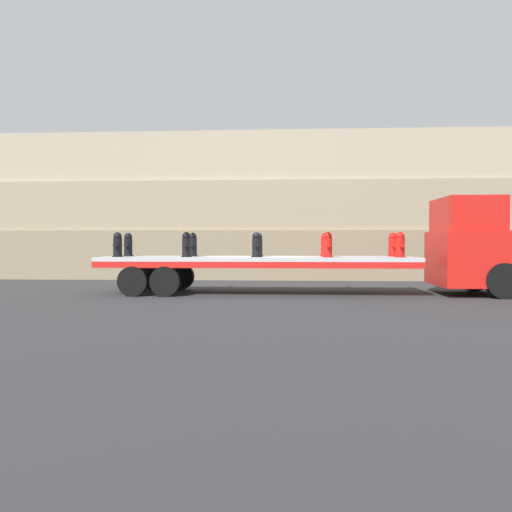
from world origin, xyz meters
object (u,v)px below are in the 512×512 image
(fire_hydrant_black_near_2, at_px, (256,245))
(fire_hydrant_red_near_3, at_px, (328,245))
(fire_hydrant_black_near_1, at_px, (186,245))
(fire_hydrant_red_near_4, at_px, (400,245))
(fire_hydrant_black_near_0, at_px, (118,245))
(truck_cab, at_px, (475,247))
(fire_hydrant_black_far_1, at_px, (193,245))
(fire_hydrant_black_far_0, at_px, (128,245))
(fire_hydrant_black_far_2, at_px, (258,245))
(flatbed_trailer, at_px, (235,264))
(fire_hydrant_red_far_4, at_px, (393,245))
(fire_hydrant_red_far_3, at_px, (325,245))

(fire_hydrant_black_near_2, height_order, fire_hydrant_red_near_3, same)
(fire_hydrant_black_near_1, xyz_separation_m, fire_hydrant_red_near_4, (6.86, 0.00, 0.00))
(fire_hydrant_black_near_0, bearing_deg, truck_cab, 2.69)
(fire_hydrant_black_far_1, distance_m, fire_hydrant_red_near_4, 6.95)
(fire_hydrant_black_far_0, xyz_separation_m, fire_hydrant_black_far_2, (4.57, 0.00, 0.00))
(fire_hydrant_black_near_2, relative_size, fire_hydrant_black_far_2, 1.00)
(flatbed_trailer, distance_m, fire_hydrant_black_far_2, 1.13)
(fire_hydrant_black_far_2, bearing_deg, fire_hydrant_black_near_0, -166.48)
(flatbed_trailer, distance_m, fire_hydrant_red_far_4, 5.41)
(truck_cab, distance_m, fire_hydrant_black_near_2, 7.14)
(fire_hydrant_black_far_1, bearing_deg, fire_hydrant_black_near_2, -25.69)
(fire_hydrant_black_far_1, distance_m, fire_hydrant_black_far_2, 2.29)
(fire_hydrant_red_far_4, bearing_deg, fire_hydrant_red_near_3, -154.31)
(truck_cab, height_order, fire_hydrant_black_near_1, truck_cab)
(fire_hydrant_black_near_2, relative_size, fire_hydrant_red_far_4, 1.00)
(fire_hydrant_black_near_1, bearing_deg, fire_hydrant_red_far_4, 9.11)
(fire_hydrant_black_far_2, bearing_deg, fire_hydrant_black_near_2, -90.00)
(fire_hydrant_black_near_0, bearing_deg, fire_hydrant_black_far_0, 90.00)
(fire_hydrant_red_near_3, bearing_deg, fire_hydrant_black_far_2, 154.31)
(fire_hydrant_red_near_4, distance_m, fire_hydrant_red_far_4, 1.10)
(truck_cab, height_order, fire_hydrant_red_near_3, truck_cab)
(fire_hydrant_black_near_2, distance_m, fire_hydrant_red_far_4, 4.70)
(fire_hydrant_black_near_1, xyz_separation_m, fire_hydrant_red_far_3, (4.57, 1.10, 0.00))
(fire_hydrant_black_far_2, height_order, fire_hydrant_red_near_4, same)
(fire_hydrant_black_near_1, height_order, fire_hydrant_black_far_2, same)
(fire_hydrant_black_near_1, height_order, fire_hydrant_red_far_4, same)
(fire_hydrant_black_far_1, height_order, fire_hydrant_red_near_3, same)
(fire_hydrant_black_far_1, bearing_deg, fire_hydrant_black_far_2, 0.00)
(fire_hydrant_black_far_0, bearing_deg, fire_hydrant_black_near_2, -13.52)
(truck_cab, relative_size, fire_hydrant_black_far_1, 3.88)
(fire_hydrant_black_near_1, xyz_separation_m, fire_hydrant_black_far_1, (0.00, 1.10, 0.00))
(truck_cab, bearing_deg, fire_hydrant_black_far_1, 176.65)
(fire_hydrant_red_near_4, bearing_deg, fire_hydrant_black_near_0, 180.00)
(fire_hydrant_black_far_1, distance_m, fire_hydrant_red_far_4, 6.86)
(fire_hydrant_red_near_4, bearing_deg, fire_hydrant_black_near_2, 180.00)
(fire_hydrant_black_near_2, height_order, fire_hydrant_black_far_2, same)
(fire_hydrant_black_near_1, bearing_deg, flatbed_trailer, 19.89)
(truck_cab, relative_size, fire_hydrant_black_near_1, 3.88)
(fire_hydrant_black_far_0, bearing_deg, fire_hydrant_black_far_2, 0.00)
(fire_hydrant_black_far_1, relative_size, fire_hydrant_red_far_3, 1.00)
(flatbed_trailer, xyz_separation_m, fire_hydrant_black_far_0, (-3.81, 0.55, 0.62))
(fire_hydrant_black_near_0, relative_size, fire_hydrant_red_near_3, 1.00)
(flatbed_trailer, relative_size, fire_hydrant_black_far_2, 12.75)
(fire_hydrant_red_far_3, bearing_deg, truck_cab, -6.50)
(fire_hydrant_black_near_0, height_order, fire_hydrant_black_near_1, same)
(fire_hydrant_red_far_4, bearing_deg, fire_hydrant_black_near_0, -173.14)
(truck_cab, distance_m, flatbed_trailer, 7.90)
(fire_hydrant_red_near_3, relative_size, fire_hydrant_red_far_4, 1.00)
(fire_hydrant_red_near_3, bearing_deg, fire_hydrant_red_far_3, 90.00)
(fire_hydrant_black_near_1, relative_size, fire_hydrant_red_far_4, 1.00)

